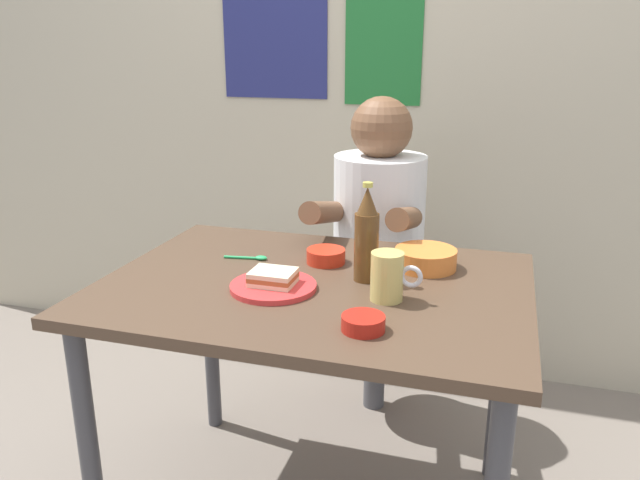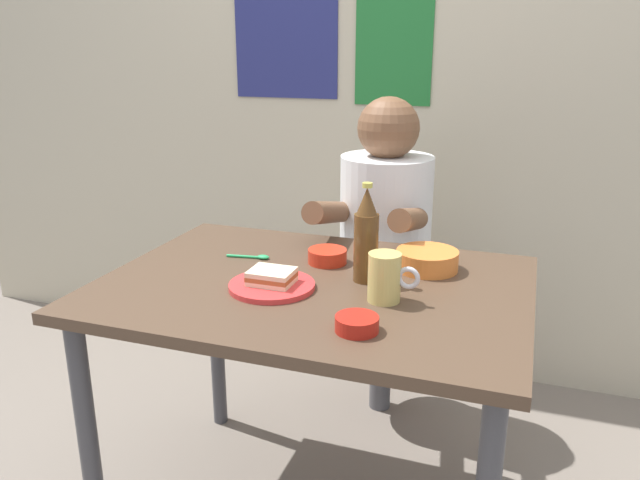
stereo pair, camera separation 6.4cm
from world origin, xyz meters
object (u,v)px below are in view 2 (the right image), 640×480
at_px(dining_table, 314,315).
at_px(stool, 382,323).
at_px(beer_mug, 385,277).
at_px(beer_bottle, 366,237).
at_px(soup_bowl_orange, 427,259).
at_px(plate_orange, 272,286).
at_px(person_seated, 385,215).
at_px(sandwich, 272,277).

xyz_separation_m(dining_table, stool, (0.04, 0.63, -0.30)).
xyz_separation_m(beer_mug, beer_bottle, (-0.08, 0.11, 0.06)).
distance_m(beer_bottle, soup_bowl_orange, 0.21).
height_order(plate_orange, soup_bowl_orange, soup_bowl_orange).
bearing_deg(beer_mug, plate_orange, -176.80).
distance_m(person_seated, plate_orange, 0.71).
relative_size(plate_orange, beer_mug, 1.75).
bearing_deg(beer_bottle, dining_table, -156.36).
height_order(beer_bottle, soup_bowl_orange, beer_bottle).
relative_size(dining_table, soup_bowl_orange, 6.47).
bearing_deg(soup_bowl_orange, plate_orange, -142.34).
distance_m(beer_mug, beer_bottle, 0.15).
height_order(stool, beer_bottle, beer_bottle).
distance_m(dining_table, beer_bottle, 0.25).
bearing_deg(dining_table, soup_bowl_orange, 36.14).
height_order(beer_mug, soup_bowl_orange, beer_mug).
relative_size(dining_table, stool, 2.44).
bearing_deg(sandwich, person_seated, 79.64).
bearing_deg(stool, person_seated, -90.00).
relative_size(plate_orange, soup_bowl_orange, 1.29).
distance_m(stool, sandwich, 0.83).
relative_size(dining_table, beer_bottle, 4.20).
height_order(dining_table, beer_mug, beer_mug).
xyz_separation_m(sandwich, soup_bowl_orange, (0.35, 0.27, -0.00)).
height_order(person_seated, plate_orange, person_seated).
distance_m(stool, beer_bottle, 0.77).
bearing_deg(plate_orange, stool, 79.80).
bearing_deg(person_seated, beer_bottle, -81.68).
bearing_deg(person_seated, beer_mug, -76.55).
bearing_deg(dining_table, beer_bottle, 23.64).
xyz_separation_m(beer_bottle, soup_bowl_orange, (0.14, 0.14, -0.09)).
relative_size(stool, person_seated, 0.63).
height_order(person_seated, soup_bowl_orange, person_seated).
xyz_separation_m(stool, plate_orange, (-0.13, -0.71, 0.40)).
xyz_separation_m(stool, beer_bottle, (0.08, -0.58, 0.51)).
bearing_deg(soup_bowl_orange, beer_bottle, -135.18).
xyz_separation_m(stool, person_seated, (0.00, -0.01, 0.42)).
distance_m(stool, person_seated, 0.42).
height_order(dining_table, soup_bowl_orange, soup_bowl_orange).
bearing_deg(person_seated, stool, 90.00).
height_order(stool, person_seated, person_seated).
relative_size(stool, plate_orange, 2.05).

